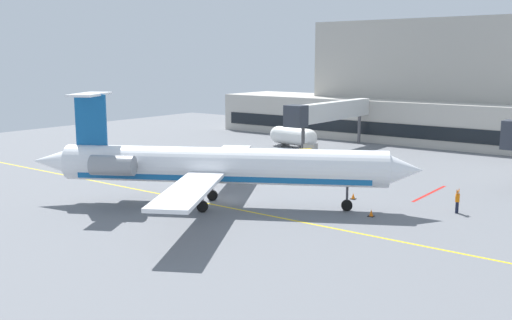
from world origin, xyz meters
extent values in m
cube|color=slate|center=(0.00, 0.00, -0.05)|extent=(120.00, 120.00, 0.10)
cube|color=yellow|center=(0.00, -1.49, 0.00)|extent=(108.00, 0.24, 0.01)
cube|color=red|center=(13.60, 13.58, 0.00)|extent=(0.30, 8.00, 0.01)
cube|color=#B7B2A8|center=(2.55, 46.11, 3.06)|extent=(71.28, 12.21, 6.13)
cube|color=#A8A49A|center=(-2.60, 49.16, 12.05)|extent=(30.88, 8.55, 11.84)
cube|color=black|center=(2.55, 39.95, 2.17)|extent=(68.43, 0.12, 1.90)
cube|color=silver|center=(-6.43, 31.28, 5.31)|extent=(1.40, 17.43, 2.40)
cube|color=#2D333D|center=(-6.43, 21.67, 5.31)|extent=(2.40, 2.00, 2.64)
cylinder|color=#4C4C51|center=(-6.43, 38.50, 2.05)|extent=(0.44, 0.44, 4.11)
cylinder|color=#4C4C51|center=(-6.43, 23.37, 2.05)|extent=(0.44, 0.44, 4.11)
cylinder|color=white|center=(1.61, -1.49, 3.50)|extent=(24.82, 15.78, 2.98)
cube|color=#145999|center=(1.61, -1.49, 2.68)|extent=(22.33, 14.20, 0.54)
cone|color=white|center=(14.19, 5.61, 3.50)|extent=(4.29, 4.15, 2.92)
cone|color=white|center=(-11.24, -8.74, 3.50)|extent=(4.62, 4.11, 2.53)
cube|color=white|center=(-2.95, 4.46, 3.05)|extent=(8.39, 11.77, 0.28)
cube|color=white|center=(4.35, -8.46, 3.05)|extent=(8.39, 11.77, 0.28)
cylinder|color=gray|center=(-7.02, -3.66, 3.72)|extent=(3.92, 3.18, 1.64)
cylinder|color=gray|center=(-4.71, -7.76, 3.72)|extent=(3.92, 3.18, 1.64)
cube|color=#145999|center=(-8.20, -7.03, 7.12)|extent=(2.45, 1.53, 4.26)
cube|color=white|center=(-8.20, -7.03, 9.25)|extent=(4.16, 5.18, 0.20)
cylinder|color=#3F3F44|center=(10.48, 3.52, 1.46)|extent=(0.20, 0.20, 1.56)
cylinder|color=black|center=(10.48, 3.52, 0.45)|extent=(0.96, 0.75, 0.90)
cylinder|color=#3F3F44|center=(-0.51, -0.46, 1.46)|extent=(0.20, 0.20, 1.56)
cylinder|color=black|center=(-0.51, -0.46, 0.45)|extent=(0.96, 0.75, 0.90)
cylinder|color=#3F3F44|center=(1.39, -3.84, 1.46)|extent=(0.20, 0.20, 1.56)
cylinder|color=black|center=(1.39, -3.84, 0.45)|extent=(0.96, 0.75, 0.90)
cube|color=#E5B20C|center=(-3.13, 18.32, 0.68)|extent=(3.92, 3.52, 0.67)
cube|color=#C3970A|center=(-2.31, 17.69, 1.55)|extent=(2.06, 2.05, 1.06)
cylinder|color=black|center=(-1.61, 18.17, 0.35)|extent=(0.73, 0.65, 0.70)
cylinder|color=black|center=(-2.59, 16.89, 0.35)|extent=(0.73, 0.65, 0.70)
cylinder|color=black|center=(-3.68, 19.74, 0.35)|extent=(0.73, 0.65, 0.70)
cylinder|color=black|center=(-4.65, 18.46, 0.35)|extent=(0.73, 0.65, 0.70)
cube|color=silver|center=(-5.15, 23.87, 0.60)|extent=(1.91, 3.46, 0.51)
cube|color=#B8B1A9|center=(-5.04, 22.96, 1.37)|extent=(1.52, 1.47, 1.03)
cylinder|color=black|center=(-4.26, 22.82, 0.35)|extent=(0.36, 0.73, 0.70)
cylinder|color=black|center=(-5.77, 22.64, 0.35)|extent=(0.36, 0.73, 0.70)
cylinder|color=black|center=(-4.53, 25.11, 0.35)|extent=(0.36, 0.73, 0.70)
cylinder|color=black|center=(-6.05, 24.93, 0.35)|extent=(0.36, 0.73, 0.70)
cylinder|color=white|center=(-12.02, 29.60, 1.57)|extent=(5.58, 2.91, 2.43)
sphere|color=white|center=(-9.34, 29.35, 1.57)|extent=(2.38, 2.38, 2.38)
sphere|color=white|center=(-14.70, 29.84, 1.57)|extent=(2.38, 2.38, 2.38)
cube|color=#59595B|center=(-13.63, 29.60, 0.17)|extent=(0.60, 2.19, 0.35)
cube|color=#59595B|center=(-10.41, 29.60, 0.17)|extent=(0.60, 2.19, 0.35)
cylinder|color=#191E33|center=(17.85, 8.31, 0.46)|extent=(0.18, 0.18, 0.92)
cylinder|color=#191E33|center=(17.84, 8.10, 0.46)|extent=(0.18, 0.18, 0.92)
cylinder|color=orange|center=(17.85, 8.21, 1.23)|extent=(0.34, 0.34, 0.62)
sphere|color=tan|center=(17.85, 8.21, 1.66)|extent=(0.24, 0.24, 0.24)
cylinder|color=orange|center=(17.86, 8.43, 1.61)|extent=(0.12, 0.39, 0.50)
cylinder|color=#F2590C|center=(17.86, 8.43, 1.83)|extent=(0.06, 0.06, 0.28)
cylinder|color=orange|center=(17.83, 7.99, 1.61)|extent=(0.12, 0.39, 0.50)
cylinder|color=#F2590C|center=(17.83, 7.99, 1.83)|extent=(0.06, 0.06, 0.28)
cone|color=orange|center=(-7.60, 5.16, 0.28)|extent=(0.36, 0.36, 0.55)
cube|color=black|center=(-7.60, 5.16, 0.02)|extent=(0.47, 0.47, 0.04)
cone|color=orange|center=(9.03, 7.38, 0.28)|extent=(0.36, 0.36, 0.55)
cube|color=black|center=(9.03, 7.38, 0.02)|extent=(0.47, 0.47, 0.04)
cone|color=orange|center=(12.84, 3.14, 0.28)|extent=(0.36, 0.36, 0.55)
cube|color=black|center=(12.84, 3.14, 0.02)|extent=(0.47, 0.47, 0.04)
camera|label=1|loc=(32.24, -37.46, 12.18)|focal=40.82mm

